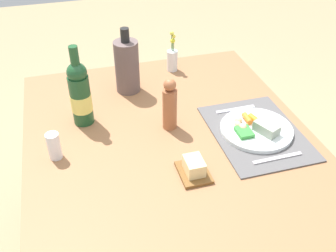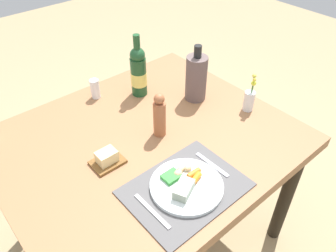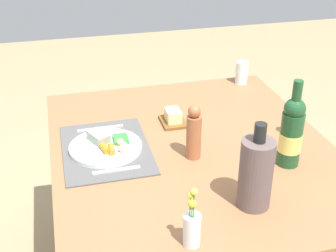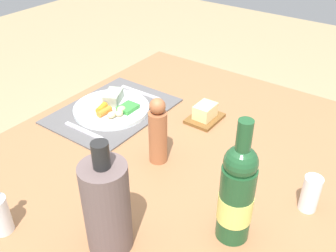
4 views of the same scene
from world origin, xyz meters
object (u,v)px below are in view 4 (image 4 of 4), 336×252
at_px(cooler_bottle, 107,206).
at_px(knife, 84,131).
at_px(pepper_mill, 158,132).
at_px(salt_shaker, 310,194).
at_px(fork, 140,92).
at_px(dining_table, 175,172).
at_px(butter_dish, 205,114).
at_px(wine_bottle, 237,194).
at_px(dinner_plate, 112,107).

bearing_deg(cooler_bottle, knife, -126.23).
bearing_deg(knife, pepper_mill, 95.41).
distance_m(pepper_mill, cooler_bottle, 0.34).
bearing_deg(salt_shaker, fork, -107.07).
distance_m(knife, pepper_mill, 0.31).
relative_size(dining_table, knife, 7.38).
bearing_deg(butter_dish, fork, -92.45).
relative_size(butter_dish, wine_bottle, 0.40).
height_order(dining_table, wine_bottle, wine_bottle).
height_order(knife, cooler_bottle, cooler_bottle).
xyz_separation_m(fork, wine_bottle, (0.42, 0.63, 0.12)).
bearing_deg(knife, dining_table, 106.41).
relative_size(fork, butter_dish, 1.46).
distance_m(fork, cooler_bottle, 0.75).
distance_m(salt_shaker, cooler_bottle, 0.52).
bearing_deg(fork, wine_bottle, 55.71).
distance_m(salt_shaker, wine_bottle, 0.24).
xyz_separation_m(pepper_mill, cooler_bottle, (0.32, 0.10, 0.02)).
height_order(knife, pepper_mill, pepper_mill).
relative_size(pepper_mill, cooler_bottle, 0.73).
bearing_deg(pepper_mill, wine_bottle, 68.28).
relative_size(pepper_mill, butter_dish, 1.65).
relative_size(fork, salt_shaker, 1.84).
bearing_deg(cooler_bottle, butter_dish, -170.04).
distance_m(dinner_plate, salt_shaker, 0.75).
bearing_deg(wine_bottle, salt_shaker, 147.90).
relative_size(dining_table, butter_dish, 9.71).
bearing_deg(knife, wine_bottle, 80.43).
xyz_separation_m(dinner_plate, pepper_mill, (0.13, 0.31, 0.08)).
bearing_deg(salt_shaker, dining_table, -90.31).
bearing_deg(dining_table, wine_bottle, 57.46).
bearing_deg(dining_table, fork, -124.63).
distance_m(salt_shaker, pepper_mill, 0.45).
bearing_deg(wine_bottle, dining_table, -122.54).
height_order(pepper_mill, butter_dish, pepper_mill).
distance_m(cooler_bottle, wine_bottle, 0.29).
distance_m(dining_table, fork, 0.41).
bearing_deg(wine_bottle, butter_dish, -141.48).
xyz_separation_m(pepper_mill, butter_dish, (-0.28, -0.00, -0.08)).
bearing_deg(wine_bottle, cooler_bottle, -48.65).
height_order(salt_shaker, butter_dish, salt_shaker).
distance_m(butter_dish, cooler_bottle, 0.62).
height_order(salt_shaker, wine_bottle, wine_bottle).
bearing_deg(dinner_plate, cooler_bottle, 42.42).
xyz_separation_m(salt_shaker, cooler_bottle, (0.38, -0.34, 0.07)).
distance_m(dining_table, cooler_bottle, 0.45).
height_order(dinner_plate, fork, dinner_plate).
relative_size(dinner_plate, pepper_mill, 1.30).
relative_size(knife, salt_shaker, 1.66).
relative_size(pepper_mill, wine_bottle, 0.65).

